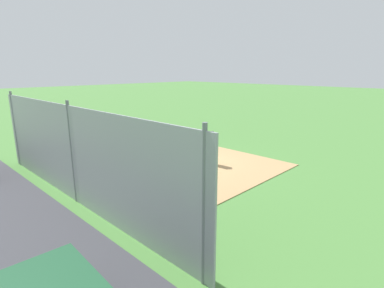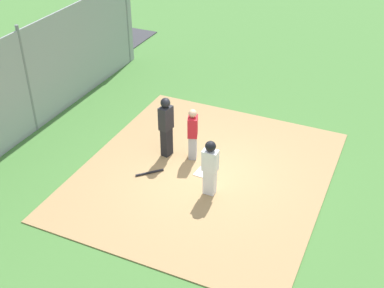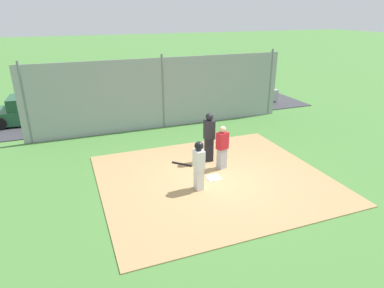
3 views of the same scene
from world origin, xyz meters
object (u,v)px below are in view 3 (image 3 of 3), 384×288
Objects in this scene: catcher at (222,147)px; baseball_bat at (182,164)px; umpire at (209,136)px; home_plate at (214,178)px; parked_car_silver at (241,93)px; runner at (199,163)px; parked_car_green at (34,110)px.

baseball_bat is at bearing -141.80° from catcher.
baseball_bat is at bearing -79.66° from umpire.
parked_car_silver is (-5.50, -8.19, 0.57)m from home_plate.
umpire is at bearing 50.66° from parked_car_silver.
parked_car_green is (4.95, -9.05, -0.29)m from runner.
runner is (0.72, 0.46, 0.86)m from home_plate.
catcher reaches higher than home_plate.
baseball_bat is 8.85m from parked_car_green.
runner is 0.36× the size of parked_car_green.
parked_car_green is at bearing 117.77° from runner.
runner is 10.32m from parked_car_green.
umpire is at bearing 132.70° from parked_car_green.
umpire is 1.16× the size of runner.
home_plate is at bearing -63.73° from catcher.
umpire is 0.42× the size of parked_car_green.
umpire reaches higher than home_plate.
home_plate is 1.13m from catcher.
parked_car_green is (5.67, -8.59, 0.57)m from home_plate.
baseball_bat is (1.19, -0.74, -0.76)m from catcher.
catcher is 9.06m from parked_car_silver.
home_plate is 0.28× the size of runner.
parked_car_green reaches higher than baseball_bat.
umpire is 8.56m from parked_car_silver.
parked_car_green is (5.05, -7.25, 0.55)m from baseball_bat.
parked_car_silver is at bearing 154.41° from umpire.
catcher is at bearing -166.62° from baseball_bat.
runner is at bearing 51.53° from parked_car_silver.
parked_car_green is at bearing -161.97° from catcher.
catcher reaches higher than parked_car_silver.
runner is 1.99× the size of baseball_bat.
parked_car_silver is at bearing 53.38° from runner.
umpire reaches higher than runner.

